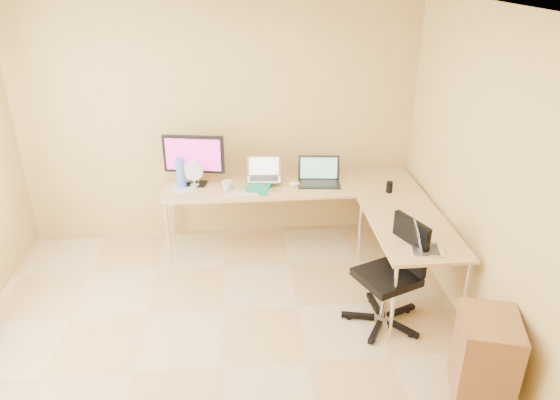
{
  "coord_description": "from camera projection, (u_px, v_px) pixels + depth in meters",
  "views": [
    {
      "loc": [
        0.19,
        -3.13,
        2.9
      ],
      "look_at": [
        0.55,
        1.1,
        0.9
      ],
      "focal_mm": 33.4,
      "sensor_mm": 36.0,
      "label": 1
    }
  ],
  "objects": [
    {
      "name": "floor",
      "position": [
        222.0,
        367.0,
        4.04
      ],
      "size": [
        4.5,
        4.5,
        0.0
      ],
      "primitive_type": "plane",
      "color": "tan",
      "rests_on": "ground"
    },
    {
      "name": "ceiling",
      "position": [
        200.0,
        14.0,
        2.93
      ],
      "size": [
        4.5,
        4.5,
        0.0
      ],
      "primitive_type": "plane",
      "rotation": [
        3.14,
        0.0,
        0.0
      ],
      "color": "white",
      "rests_on": "ground"
    },
    {
      "name": "wall_back",
      "position": [
        219.0,
        122.0,
        5.51
      ],
      "size": [
        4.5,
        0.0,
        4.5
      ],
      "primitive_type": "plane",
      "rotation": [
        1.57,
        0.0,
        0.0
      ],
      "color": "tan",
      "rests_on": "ground"
    },
    {
      "name": "wall_right",
      "position": [
        513.0,
        207.0,
        3.65
      ],
      "size": [
        0.0,
        4.5,
        4.5
      ],
      "primitive_type": "plane",
      "rotation": [
        1.57,
        0.0,
        -1.57
      ],
      "color": "tan",
      "rests_on": "ground"
    },
    {
      "name": "desk_main",
      "position": [
        290.0,
        215.0,
        5.61
      ],
      "size": [
        2.65,
        0.7,
        0.73
      ],
      "primitive_type": "cube",
      "color": "tan",
      "rests_on": "ground"
    },
    {
      "name": "desk_return",
      "position": [
        407.0,
        260.0,
        4.78
      ],
      "size": [
        0.7,
        1.3,
        0.73
      ],
      "primitive_type": "cube",
      "color": "tan",
      "rests_on": "ground"
    },
    {
      "name": "monitor",
      "position": [
        194.0,
        160.0,
        5.32
      ],
      "size": [
        0.65,
        0.31,
        0.54
      ],
      "primitive_type": "cube",
      "rotation": [
        0.0,
        0.0,
        -0.18
      ],
      "color": "black",
      "rests_on": "desk_main"
    },
    {
      "name": "book_stack",
      "position": [
        259.0,
        187.0,
        5.32
      ],
      "size": [
        0.3,
        0.35,
        0.05
      ],
      "primitive_type": "cube",
      "rotation": [
        0.0,
        0.0,
        -0.28
      ],
      "color": "#187C62",
      "rests_on": "desk_main"
    },
    {
      "name": "laptop_center",
      "position": [
        264.0,
        169.0,
        5.38
      ],
      "size": [
        0.36,
        0.28,
        0.22
      ],
      "primitive_type": "cube",
      "rotation": [
        0.0,
        0.0,
        -0.06
      ],
      "color": "silver",
      "rests_on": "desk_main"
    },
    {
      "name": "laptop_black",
      "position": [
        319.0,
        172.0,
        5.39
      ],
      "size": [
        0.46,
        0.36,
        0.27
      ],
      "primitive_type": "cube",
      "rotation": [
        0.0,
        0.0,
        -0.1
      ],
      "color": "black",
      "rests_on": "desk_main"
    },
    {
      "name": "keyboard",
      "position": [
        251.0,
        192.0,
        5.23
      ],
      "size": [
        0.43,
        0.13,
        0.02
      ],
      "primitive_type": "cube",
      "rotation": [
        0.0,
        0.0,
        0.04
      ],
      "color": "silver",
      "rests_on": "desk_main"
    },
    {
      "name": "mouse",
      "position": [
        295.0,
        184.0,
        5.4
      ],
      "size": [
        0.11,
        0.07,
        0.04
      ],
      "primitive_type": "ellipsoid",
      "rotation": [
        0.0,
        0.0,
        0.02
      ],
      "color": "white",
      "rests_on": "desk_main"
    },
    {
      "name": "mug",
      "position": [
        227.0,
        185.0,
        5.29
      ],
      "size": [
        0.11,
        0.11,
        0.1
      ],
      "primitive_type": "imported",
      "rotation": [
        0.0,
        0.0,
        0.0
      ],
      "color": "silver",
      "rests_on": "desk_main"
    },
    {
      "name": "cd_stack",
      "position": [
        228.0,
        189.0,
        5.28
      ],
      "size": [
        0.18,
        0.18,
        0.03
      ],
      "primitive_type": "cylinder",
      "rotation": [
        0.0,
        0.0,
        0.35
      ],
      "color": "silver",
      "rests_on": "desk_main"
    },
    {
      "name": "water_bottle",
      "position": [
        181.0,
        173.0,
        5.31
      ],
      "size": [
        0.09,
        0.09,
        0.32
      ],
      "primitive_type": "cylinder",
      "rotation": [
        0.0,
        0.0,
        -0.02
      ],
      "color": "#4772DD",
      "rests_on": "desk_main"
    },
    {
      "name": "papers",
      "position": [
        182.0,
        187.0,
        5.36
      ],
      "size": [
        0.29,
        0.35,
        0.01
      ],
      "primitive_type": "cube",
      "rotation": [
        0.0,
        0.0,
        0.27
      ],
      "color": "silver",
      "rests_on": "desk_main"
    },
    {
      "name": "white_box",
      "position": [
        190.0,
        177.0,
        5.51
      ],
      "size": [
        0.25,
        0.21,
        0.08
      ],
      "primitive_type": "cube",
      "rotation": [
        0.0,
        0.0,
        -0.28
      ],
      "color": "silver",
      "rests_on": "desk_main"
    },
    {
      "name": "desk_fan",
      "position": [
        194.0,
        174.0,
        5.34
      ],
      "size": [
        0.25,
        0.25,
        0.27
      ],
      "primitive_type": "cylinder",
      "rotation": [
        0.0,
        0.0,
        -0.25
      ],
      "color": "silver",
      "rests_on": "desk_main"
    },
    {
      "name": "black_cup",
      "position": [
        389.0,
        187.0,
        5.23
      ],
      "size": [
        0.09,
        0.09,
        0.11
      ],
      "primitive_type": "cylinder",
      "rotation": [
        0.0,
        0.0,
        0.4
      ],
      "color": "black",
      "rests_on": "desk_main"
    },
    {
      "name": "laptop_return",
      "position": [
        429.0,
        240.0,
        4.18
      ],
      "size": [
        0.33,
        0.28,
        0.19
      ],
      "primitive_type": "cube",
      "rotation": [
        0.0,
        0.0,
        1.38
      ],
      "color": "#B2B3C9",
      "rests_on": "desk_return"
    },
    {
      "name": "office_chair",
      "position": [
        387.0,
        273.0,
        4.34
      ],
      "size": [
        0.75,
        0.75,
        0.96
      ],
      "primitive_type": "cube",
      "rotation": [
        0.0,
        0.0,
        0.41
      ],
      "color": "black",
      "rests_on": "ground"
    },
    {
      "name": "cabinet",
      "position": [
        485.0,
        358.0,
        3.62
      ],
      "size": [
        0.5,
        0.56,
        0.65
      ],
      "primitive_type": "cube",
      "rotation": [
        0.0,
        0.0,
        -0.29
      ],
      "color": "#984F29",
      "rests_on": "ground"
    }
  ]
}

